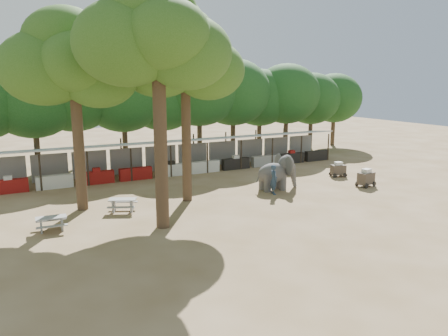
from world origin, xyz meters
name	(u,v)px	position (x,y,z in m)	size (l,w,h in m)	color
ground	(285,221)	(0.00, 0.00, 0.00)	(100.00, 100.00, 0.00)	brown
vendor_stalls	(184,157)	(0.00, 13.84, 1.18)	(28.00, 2.99, 2.80)	#AFB0B6
yard_tree_left	(70,61)	(-9.13, 7.19, 8.20)	(7.10, 6.90, 11.02)	#332316
yard_tree_center	(153,36)	(-6.13, 2.19, 9.21)	(7.10, 6.90, 12.04)	#332316
yard_tree_back	(181,56)	(-3.13, 6.19, 8.54)	(7.10, 6.90, 11.36)	#332316
backdrop_trees	(160,99)	(0.00, 19.00, 5.51)	(46.46, 5.95, 8.33)	#332316
elephant	(277,172)	(3.42, 5.77, 1.15)	(3.01, 2.30, 2.29)	#403E3E
handler	(274,180)	(2.48, 4.79, 0.96)	(0.69, 0.46, 1.92)	#26384C
picnic_table_near	(51,222)	(-10.99, 3.95, 0.46)	(1.49, 1.36, 0.71)	gray
picnic_table_far	(123,203)	(-7.10, 5.47, 0.48)	(1.90, 1.83, 0.74)	gray
cart_front	(366,178)	(9.26, 3.57, 0.61)	(1.39, 1.05, 1.23)	#392F28
cart_back	(338,169)	(9.73, 6.87, 0.56)	(1.32, 1.05, 1.13)	#392F28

